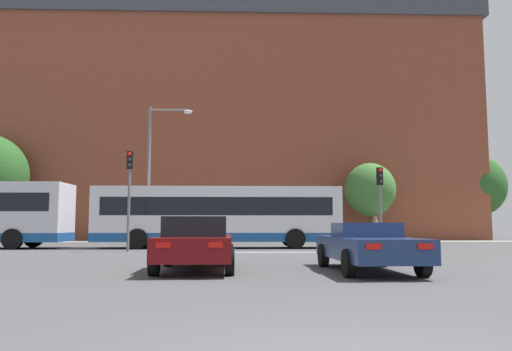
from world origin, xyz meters
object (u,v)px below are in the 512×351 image
at_px(traffic_light_near_left, 129,184).
at_px(traffic_light_far_right, 336,204).
at_px(bus_crossing_lead, 218,215).
at_px(traffic_light_far_left, 168,204).
at_px(car_saloon_left, 196,243).
at_px(car_roadster_right, 367,246).
at_px(traffic_light_near_right, 380,194).
at_px(pedestrian_walking_east, 376,226).
at_px(pedestrian_waiting, 323,226).
at_px(street_lamp_junction, 157,161).

relative_size(traffic_light_near_left, traffic_light_far_right, 1.14).
relative_size(bus_crossing_lead, traffic_light_far_left, 3.19).
distance_m(car_saloon_left, car_roadster_right, 4.43).
bearing_deg(traffic_light_near_right, pedestrian_walking_east, 75.69).
bearing_deg(bus_crossing_lead, pedestrian_waiting, -36.59).
relative_size(traffic_light_near_right, street_lamp_junction, 0.49).
height_order(bus_crossing_lead, traffic_light_near_left, traffic_light_near_left).
bearing_deg(pedestrian_walking_east, car_saloon_left, 140.62).
height_order(traffic_light_far_left, traffic_light_near_left, traffic_light_near_left).
height_order(traffic_light_far_left, pedestrian_walking_east, traffic_light_far_left).
bearing_deg(pedestrian_walking_east, bus_crossing_lead, 118.80).
distance_m(car_roadster_right, pedestrian_walking_east, 23.93).
height_order(traffic_light_far_left, street_lamp_junction, street_lamp_junction).
bearing_deg(traffic_light_far_left, car_saloon_left, -79.98).
bearing_deg(traffic_light_near_left, car_saloon_left, -67.66).
xyz_separation_m(traffic_light_far_right, pedestrian_walking_east, (3.04, 0.97, -1.58)).
height_order(car_roadster_right, traffic_light_far_right, traffic_light_far_right).
bearing_deg(traffic_light_far_left, traffic_light_far_right, -1.63).
bearing_deg(car_roadster_right, traffic_light_far_left, 108.76).
bearing_deg(pedestrian_walking_east, traffic_light_near_right, 152.07).
bearing_deg(traffic_light_near_left, pedestrian_walking_east, 42.00).
xyz_separation_m(traffic_light_near_left, pedestrian_walking_east, (14.77, 13.30, -1.91)).
bearing_deg(street_lamp_junction, car_roadster_right, -61.50).
relative_size(car_saloon_left, car_roadster_right, 0.92).
bearing_deg(pedestrian_walking_east, street_lamp_junction, 107.15).
bearing_deg(traffic_light_far_left, traffic_light_near_right, -48.53).
bearing_deg(traffic_light_far_left, traffic_light_near_left, -89.79).
xyz_separation_m(car_saloon_left, street_lamp_junction, (-3.44, 14.09, 3.97)).
bearing_deg(car_roadster_right, pedestrian_walking_east, 72.61).
height_order(car_saloon_left, traffic_light_near_right, traffic_light_near_right).
relative_size(traffic_light_far_right, pedestrian_walking_east, 2.15).
xyz_separation_m(car_saloon_left, pedestrian_walking_east, (10.93, 22.64, 0.38)).
distance_m(traffic_light_far_right, pedestrian_waiting, 1.86).
bearing_deg(pedestrian_waiting, traffic_light_near_right, 2.24).
distance_m(traffic_light_far_left, pedestrian_waiting, 11.06).
relative_size(traffic_light_near_right, traffic_light_near_left, 0.84).
distance_m(traffic_light_near_right, pedestrian_walking_east, 14.01).
height_order(traffic_light_near_left, pedestrian_walking_east, traffic_light_near_left).
relative_size(car_roadster_right, pedestrian_walking_east, 2.63).
bearing_deg(street_lamp_junction, pedestrian_waiting, 37.57).
bearing_deg(traffic_light_far_right, bus_crossing_lead, -131.18).
bearing_deg(traffic_light_far_right, traffic_light_near_left, -133.58).
bearing_deg(traffic_light_far_right, car_saloon_left, -110.00).
xyz_separation_m(traffic_light_far_right, pedestrian_waiting, (-0.82, 0.50, -1.59)).
bearing_deg(car_roadster_right, street_lamp_junction, 116.92).
xyz_separation_m(car_roadster_right, traffic_light_near_right, (3.07, 9.52, 1.92)).
bearing_deg(street_lamp_junction, traffic_light_far_right, 33.80).
xyz_separation_m(traffic_light_near_right, street_lamp_junction, (-10.92, 4.95, 2.12)).
bearing_deg(traffic_light_near_left, traffic_light_far_right, 46.42).
xyz_separation_m(traffic_light_far_left, street_lamp_junction, (0.45, -7.92, 2.04)).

